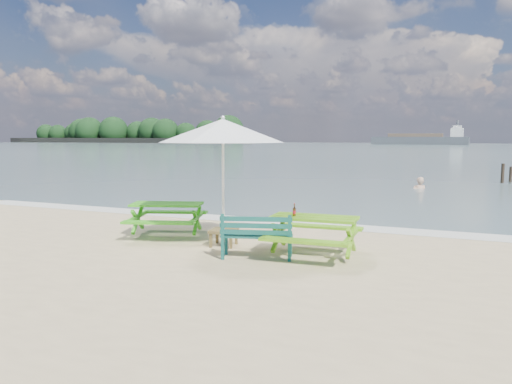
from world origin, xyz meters
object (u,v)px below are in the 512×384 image
at_px(park_bench, 257,245).
at_px(side_table, 224,237).
at_px(beer_bottle, 294,212).
at_px(picnic_table_right, 314,237).
at_px(patio_umbrella, 223,131).
at_px(picnic_table_left, 167,220).
at_px(swimmer, 419,197).

bearing_deg(park_bench, side_table, 146.92).
height_order(side_table, beer_bottle, beer_bottle).
bearing_deg(park_bench, picnic_table_right, 29.44).
xyz_separation_m(side_table, patio_umbrella, (0.00, 0.00, 2.27)).
xyz_separation_m(picnic_table_right, side_table, (-2.04, 0.15, -0.19)).
bearing_deg(picnic_table_left, picnic_table_right, -9.01).
bearing_deg(picnic_table_left, patio_umbrella, -14.62).
distance_m(picnic_table_left, park_bench, 3.02).
distance_m(patio_umbrella, beer_bottle, 2.31).
height_order(patio_umbrella, beer_bottle, patio_umbrella).
height_order(picnic_table_left, park_bench, park_bench).
relative_size(picnic_table_left, picnic_table_right, 1.16).
xyz_separation_m(park_bench, swimmer, (1.67, 14.67, -0.66)).
height_order(picnic_table_right, patio_umbrella, patio_umbrella).
bearing_deg(picnic_table_right, beer_bottle, -167.03).
height_order(picnic_table_left, patio_umbrella, patio_umbrella).
bearing_deg(park_bench, swimmer, 83.49).
distance_m(picnic_table_right, beer_bottle, 0.63).
height_order(beer_bottle, swimmer, beer_bottle).
height_order(patio_umbrella, swimmer, patio_umbrella).
relative_size(picnic_table_left, beer_bottle, 9.07).
bearing_deg(picnic_table_right, swimmer, 87.16).
bearing_deg(patio_umbrella, park_bench, -33.08).
bearing_deg(park_bench, picnic_table_left, 157.66).
relative_size(picnic_table_left, swimmer, 1.22).
distance_m(park_bench, swimmer, 14.78).
relative_size(picnic_table_right, swimmer, 1.05).
xyz_separation_m(park_bench, side_table, (-1.07, 0.70, -0.07)).
distance_m(picnic_table_left, swimmer, 14.27).
xyz_separation_m(park_bench, patio_umbrella, (-1.07, 0.70, 2.19)).
distance_m(side_table, swimmer, 14.26).
relative_size(patio_umbrella, beer_bottle, 12.80).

